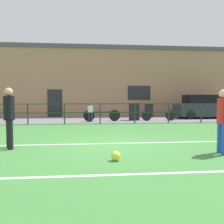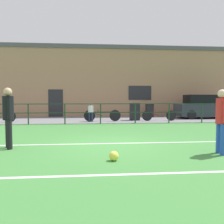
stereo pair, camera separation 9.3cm
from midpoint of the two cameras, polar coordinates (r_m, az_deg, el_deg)
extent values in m
cube|color=#42843D|center=(7.81, -0.39, -7.68)|extent=(60.00, 44.00, 0.04)
cube|color=white|center=(7.85, -0.42, -7.45)|extent=(36.00, 0.11, 0.00)
cube|color=white|center=(4.81, 2.90, -14.56)|extent=(36.00, 0.11, 0.00)
cube|color=slate|center=(16.22, -2.96, -1.78)|extent=(48.00, 5.00, 0.02)
cylinder|color=#193823|center=(14.07, -19.03, -0.46)|extent=(0.07, 0.07, 1.15)
cylinder|color=#193823|center=(13.73, -10.90, -0.42)|extent=(0.07, 0.07, 1.15)
cylinder|color=#193823|center=(13.68, -2.54, -0.38)|extent=(0.07, 0.07, 1.15)
cylinder|color=#193823|center=(13.92, 5.71, -0.32)|extent=(0.07, 0.07, 1.15)
cylinder|color=#193823|center=(14.44, 13.52, -0.27)|extent=(0.07, 0.07, 1.15)
cylinder|color=#193823|center=(15.20, 20.68, -0.21)|extent=(0.07, 0.07, 1.15)
cube|color=#193823|center=(13.66, -2.55, 1.94)|extent=(36.00, 0.04, 0.04)
cube|color=#193823|center=(13.68, -2.54, -0.14)|extent=(36.00, 0.04, 0.04)
cube|color=#A37A5B|center=(19.88, -3.42, 6.71)|extent=(28.00, 2.40, 5.24)
cube|color=#232328|center=(18.80, -13.04, 2.03)|extent=(1.10, 0.04, 2.10)
cube|color=#232328|center=(19.05, 6.77, 4.53)|extent=(1.80, 0.04, 1.10)
cube|color=#4C4C51|center=(20.23, -3.45, 14.56)|extent=(28.00, 2.56, 0.30)
cylinder|color=black|center=(7.51, -22.79, -5.00)|extent=(0.15, 0.15, 0.84)
cylinder|color=black|center=(7.76, -23.04, -4.73)|extent=(0.15, 0.15, 0.84)
cylinder|color=black|center=(7.57, -23.05, 0.90)|extent=(0.31, 0.31, 0.69)
sphere|color=tan|center=(7.56, -23.14, 4.42)|extent=(0.24, 0.24, 0.24)
cylinder|color=black|center=(7.38, -22.86, 0.70)|extent=(0.11, 0.11, 0.62)
cylinder|color=black|center=(7.75, -23.23, 0.81)|extent=(0.11, 0.11, 0.62)
cylinder|color=blue|center=(7.10, 24.31, -5.64)|extent=(0.15, 0.15, 0.81)
cylinder|color=blue|center=(6.88, 25.18, -5.96)|extent=(0.15, 0.15, 0.81)
cylinder|color=red|center=(6.92, 24.89, 0.23)|extent=(0.30, 0.30, 0.67)
sphere|color=beige|center=(6.91, 24.99, 3.93)|extent=(0.23, 0.23, 0.23)
cylinder|color=red|center=(7.08, 24.28, 0.17)|extent=(0.11, 0.11, 0.60)
sphere|color=#E5E04C|center=(5.75, 0.91, -10.35)|extent=(0.23, 0.23, 0.23)
cylinder|color=#232D4C|center=(14.64, -4.53, -1.25)|extent=(0.10, 0.10, 0.54)
cylinder|color=#232D4C|center=(14.66, -5.18, -1.24)|extent=(0.10, 0.10, 0.54)
cylinder|color=white|center=(14.62, -4.86, 0.69)|extent=(0.20, 0.20, 0.45)
sphere|color=brown|center=(14.61, -4.87, 1.87)|extent=(0.15, 0.15, 0.15)
cylinder|color=white|center=(14.60, -4.39, 0.64)|extent=(0.07, 0.07, 0.40)
cylinder|color=white|center=(14.64, -5.33, 0.64)|extent=(0.07, 0.07, 0.40)
cube|color=#282D38|center=(18.49, 21.65, 0.48)|extent=(4.33, 1.68, 0.85)
cube|color=black|center=(18.37, 21.10, 2.82)|extent=(2.60, 1.41, 0.65)
cylinder|color=black|center=(17.15, 18.46, -0.63)|extent=(0.60, 0.18, 0.60)
cylinder|color=black|center=(18.63, 16.47, -0.28)|extent=(0.60, 0.18, 0.60)
cylinder|color=black|center=(19.91, 24.36, -0.22)|extent=(0.60, 0.18, 0.60)
cylinder|color=black|center=(14.88, -5.17, -0.88)|extent=(0.70, 0.04, 0.70)
cylinder|color=black|center=(14.97, 0.91, -0.84)|extent=(0.70, 0.04, 0.70)
cube|color=black|center=(14.89, -2.12, 0.01)|extent=(1.24, 0.04, 0.04)
cube|color=black|center=(14.88, -3.65, -0.43)|extent=(0.77, 0.03, 0.25)
cylinder|color=black|center=(14.87, -3.19, 0.39)|extent=(0.03, 0.03, 0.20)
cylinder|color=black|center=(14.95, 0.91, 0.30)|extent=(0.03, 0.03, 0.28)
cylinder|color=black|center=(15.61, -22.81, -0.97)|extent=(0.67, 0.04, 0.67)
cylinder|color=#1E6633|center=(15.59, -22.84, 0.08)|extent=(0.03, 0.03, 0.28)
cylinder|color=black|center=(15.32, 8.49, -0.86)|extent=(0.65, 0.04, 0.65)
cylinder|color=black|center=(15.76, 13.98, -0.81)|extent=(0.65, 0.04, 0.65)
cube|color=maroon|center=(15.51, 11.28, -0.06)|extent=(1.21, 0.04, 0.04)
cube|color=maroon|center=(15.41, 9.89, -0.46)|extent=(0.76, 0.03, 0.23)
cylinder|color=maroon|center=(15.43, 10.32, 0.31)|extent=(0.03, 0.03, 0.20)
cylinder|color=maroon|center=(15.75, 13.99, 0.21)|extent=(0.03, 0.03, 0.28)
cube|color=black|center=(18.32, 9.03, 0.24)|extent=(0.53, 0.45, 0.91)
cube|color=black|center=(18.30, 9.05, 1.80)|extent=(0.56, 0.48, 0.08)
cube|color=black|center=(15.66, 5.56, -0.05)|extent=(0.60, 0.50, 1.03)
cube|color=black|center=(15.64, 5.57, 1.98)|extent=(0.64, 0.54, 0.08)
camera|label=1|loc=(0.05, -89.76, 0.01)|focal=38.63mm
camera|label=2|loc=(0.05, 90.24, -0.01)|focal=38.63mm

